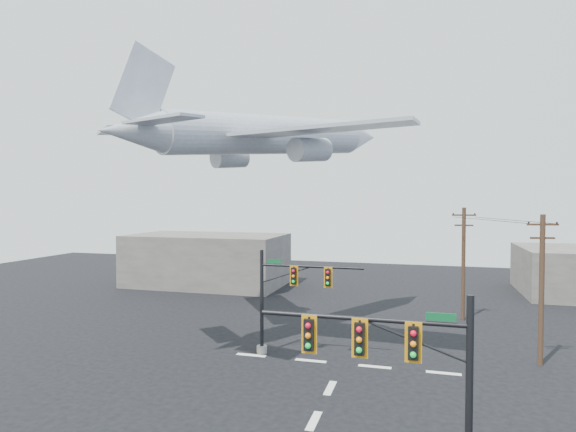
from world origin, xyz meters
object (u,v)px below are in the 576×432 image
(signal_mast_near, at_px, (412,383))
(airliner, at_px, (269,136))
(signal_mast_far, at_px, (283,299))
(utility_pole_b, at_px, (463,261))
(utility_pole_a, at_px, (542,287))

(signal_mast_near, xyz_separation_m, airliner, (-10.44, 16.75, 10.74))
(signal_mast_far, bearing_deg, utility_pole_b, 47.05)
(signal_mast_far, xyz_separation_m, utility_pole_a, (15.77, 2.47, 1.15))
(airliner, bearing_deg, utility_pole_b, -25.10)
(signal_mast_near, distance_m, utility_pole_b, 26.64)
(signal_mast_near, distance_m, airliner, 22.48)
(utility_pole_b, bearing_deg, utility_pole_a, -74.59)
(signal_mast_near, relative_size, airliner, 0.32)
(signal_mast_far, height_order, utility_pole_b, utility_pole_b)
(signal_mast_near, height_order, utility_pole_b, utility_pole_b)
(utility_pole_b, bearing_deg, signal_mast_near, -101.90)
(utility_pole_b, bearing_deg, signal_mast_far, -137.08)
(signal_mast_far, xyz_separation_m, utility_pole_b, (12.05, 12.95, 1.27))
(signal_mast_near, distance_m, signal_mast_far, 15.87)
(utility_pole_a, height_order, utility_pole_b, utility_pole_b)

